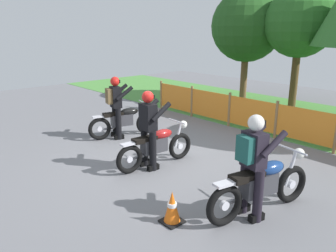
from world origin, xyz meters
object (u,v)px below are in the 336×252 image
motorcycle_lead (156,146)px  motorcycle_third (124,121)px  rider_trailing (253,161)px  rider_third (116,104)px  traffic_cone (172,207)px  motorcycle_trailing (261,185)px  rider_lead (149,127)px

motorcycle_lead → motorcycle_third: bearing=77.7°
rider_trailing → rider_third: bearing=94.0°
traffic_cone → motorcycle_trailing: bearing=59.8°
motorcycle_trailing → rider_lead: size_ratio=1.25×
motorcycle_third → rider_trailing: rider_trailing is taller
motorcycle_lead → motorcycle_third: size_ratio=1.02×
rider_third → motorcycle_trailing: bearing=-79.2°
motorcycle_trailing → rider_lead: rider_lead is taller
motorcycle_lead → rider_third: (-2.25, 0.45, 0.50)m
motorcycle_lead → motorcycle_trailing: bearing=-85.7°
motorcycle_third → rider_third: bearing=-179.5°
motorcycle_lead → rider_trailing: (2.60, -0.23, 0.50)m
motorcycle_trailing → traffic_cone: bearing=161.8°
rider_third → traffic_cone: (4.15, -1.73, -0.69)m
rider_trailing → motorcycle_trailing: bearing=0.5°
rider_lead → rider_third: (-2.23, 0.64, 0.03)m
rider_trailing → motorcycle_third: bearing=91.4°
motorcycle_trailing → rider_lead: (-2.66, -0.18, 0.43)m
motorcycle_lead → rider_trailing: size_ratio=1.17×
rider_lead → rider_third: bearing=78.4°
traffic_cone → motorcycle_lead: bearing=146.2°
motorcycle_trailing → rider_third: rider_third is taller
motorcycle_trailing → motorcycle_third: bearing=94.2°
rider_third → motorcycle_third: bearing=0.5°
rider_lead → motorcycle_lead: bearing=0.6°
traffic_cone → rider_trailing: bearing=56.4°
motorcycle_lead → rider_trailing: bearing=-90.7°
motorcycle_lead → traffic_cone: motorcycle_lead is taller
motorcycle_trailing → motorcycle_third: size_ratio=1.09×
motorcycle_lead → rider_lead: size_ratio=1.17×
motorcycle_lead → traffic_cone: bearing=-119.4°
motorcycle_third → traffic_cone: 4.53m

